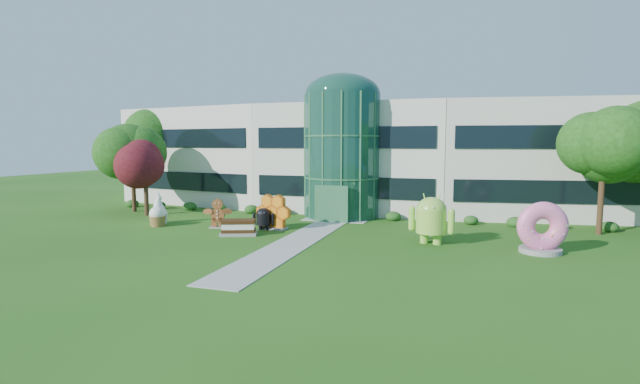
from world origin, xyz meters
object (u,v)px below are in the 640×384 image
(donut, at_px, (541,227))
(android_black, at_px, (263,217))
(gingerbread, at_px, (218,213))
(android_green, at_px, (431,216))

(donut, bearing_deg, android_black, 161.88)
(gingerbread, bearing_deg, android_black, -13.56)
(donut, xyz_separation_m, gingerbread, (-20.57, 1.12, -0.38))
(gingerbread, bearing_deg, donut, -21.12)
(android_black, height_order, gingerbread, gingerbread)
(android_green, xyz_separation_m, gingerbread, (-14.69, 0.64, -0.59))
(android_green, height_order, donut, android_green)
(donut, bearing_deg, android_green, 161.83)
(android_green, distance_m, android_black, 11.36)
(android_green, bearing_deg, gingerbread, -169.69)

